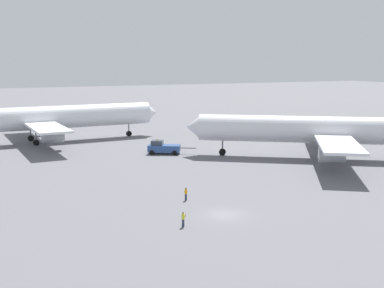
{
  "coord_description": "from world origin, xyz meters",
  "views": [
    {
      "loc": [
        -27.23,
        -49.14,
        18.0
      ],
      "look_at": [
        7.72,
        25.7,
        4.0
      ],
      "focal_mm": 45.98,
      "sensor_mm": 36.0,
      "label": 1
    }
  ],
  "objects_px": {
    "ground_crew_wing_walker_right": "(186,194)",
    "airliner_being_pushed": "(321,130)",
    "ground_crew_marshaller_foreground": "(183,219)",
    "airliner_at_gate_left": "(46,118)",
    "pushback_tug": "(163,147)"
  },
  "relations": [
    {
      "from": "pushback_tug",
      "to": "ground_crew_wing_walker_right",
      "type": "height_order",
      "value": "pushback_tug"
    },
    {
      "from": "airliner_at_gate_left",
      "to": "ground_crew_wing_walker_right",
      "type": "distance_m",
      "value": 56.39
    },
    {
      "from": "airliner_at_gate_left",
      "to": "airliner_being_pushed",
      "type": "bearing_deg",
      "value": -42.95
    },
    {
      "from": "airliner_at_gate_left",
      "to": "ground_crew_marshaller_foreground",
      "type": "xyz_separation_m",
      "value": [
        4.61,
        -64.75,
        -4.54
      ]
    },
    {
      "from": "ground_crew_marshaller_foreground",
      "to": "ground_crew_wing_walker_right",
      "type": "relative_size",
      "value": 0.98
    },
    {
      "from": "ground_crew_wing_walker_right",
      "to": "ground_crew_marshaller_foreground",
      "type": "bearing_deg",
      "value": -115.97
    },
    {
      "from": "ground_crew_wing_walker_right",
      "to": "airliner_being_pushed",
      "type": "bearing_deg",
      "value": 23.53
    },
    {
      "from": "airliner_being_pushed",
      "to": "ground_crew_wing_walker_right",
      "type": "height_order",
      "value": "airliner_being_pushed"
    },
    {
      "from": "airliner_at_gate_left",
      "to": "pushback_tug",
      "type": "relative_size",
      "value": 6.01
    },
    {
      "from": "airliner_at_gate_left",
      "to": "pushback_tug",
      "type": "distance_m",
      "value": 30.47
    },
    {
      "from": "pushback_tug",
      "to": "ground_crew_marshaller_foreground",
      "type": "height_order",
      "value": "pushback_tug"
    },
    {
      "from": "pushback_tug",
      "to": "ground_crew_marshaller_foreground",
      "type": "bearing_deg",
      "value": -108.81
    },
    {
      "from": "ground_crew_wing_walker_right",
      "to": "airliner_at_gate_left",
      "type": "bearing_deg",
      "value": 99.35
    },
    {
      "from": "pushback_tug",
      "to": "ground_crew_marshaller_foreground",
      "type": "relative_size",
      "value": 5.26
    },
    {
      "from": "airliner_at_gate_left",
      "to": "ground_crew_marshaller_foreground",
      "type": "relative_size",
      "value": 31.63
    }
  ]
}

